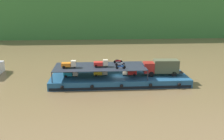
% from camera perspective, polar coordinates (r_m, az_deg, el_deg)
% --- Properties ---
extents(ground_plane, '(400.00, 400.00, 0.00)m').
position_cam_1_polar(ground_plane, '(48.23, 1.73, -3.05)').
color(ground_plane, brown).
extents(cargo_barge, '(26.72, 8.39, 1.50)m').
position_cam_1_polar(cargo_barge, '(47.97, 1.74, -2.22)').
color(cargo_barge, navy).
rests_on(cargo_barge, ground).
extents(covered_lorry, '(7.92, 2.54, 3.10)m').
position_cam_1_polar(covered_lorry, '(48.74, 11.62, 0.75)').
color(covered_lorry, maroon).
rests_on(covered_lorry, cargo_barge).
extents(cargo_rack, '(17.52, 7.08, 2.00)m').
position_cam_1_polar(cargo_rack, '(47.01, -2.85, 0.81)').
color(cargo_rack, '#232833').
rests_on(cargo_rack, cargo_barge).
extents(mini_truck_lower_stern, '(2.80, 1.30, 1.38)m').
position_cam_1_polar(mini_truck_lower_stern, '(47.58, -9.57, -0.77)').
color(mini_truck_lower_stern, teal).
rests_on(mini_truck_lower_stern, cargo_barge).
extents(mini_truck_lower_aft, '(2.75, 1.21, 1.38)m').
position_cam_1_polar(mini_truck_lower_aft, '(47.62, -2.64, -0.55)').
color(mini_truck_lower_aft, gold).
rests_on(mini_truck_lower_aft, cargo_barge).
extents(mini_truck_lower_mid, '(2.77, 1.26, 1.38)m').
position_cam_1_polar(mini_truck_lower_mid, '(47.91, 4.05, -0.47)').
color(mini_truck_lower_mid, red).
rests_on(mini_truck_lower_mid, cargo_barge).
extents(mini_truck_upper_stern, '(2.76, 1.24, 1.38)m').
position_cam_1_polar(mini_truck_upper_stern, '(46.39, -10.06, 1.34)').
color(mini_truck_upper_stern, orange).
rests_on(mini_truck_upper_stern, cargo_rack).
extents(mini_truck_upper_mid, '(2.75, 1.21, 1.38)m').
position_cam_1_polar(mini_truck_upper_mid, '(46.39, -2.57, 1.57)').
color(mini_truck_upper_mid, red).
rests_on(mini_truck_upper_mid, cargo_rack).
extents(motorcycle_upper_port, '(1.90, 0.55, 0.87)m').
position_cam_1_polar(motorcycle_upper_port, '(45.06, 2.01, 0.81)').
color(motorcycle_upper_port, black).
rests_on(motorcycle_upper_port, cargo_rack).
extents(motorcycle_upper_centre, '(1.89, 0.55, 0.87)m').
position_cam_1_polar(motorcycle_upper_centre, '(47.11, 1.87, 1.48)').
color(motorcycle_upper_centre, black).
rests_on(motorcycle_upper_centre, cargo_rack).
extents(motorcycle_upper_stbd, '(1.90, 0.55, 0.87)m').
position_cam_1_polar(motorcycle_upper_stbd, '(49.15, 1.44, 2.09)').
color(motorcycle_upper_stbd, black).
rests_on(motorcycle_upper_stbd, cargo_rack).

